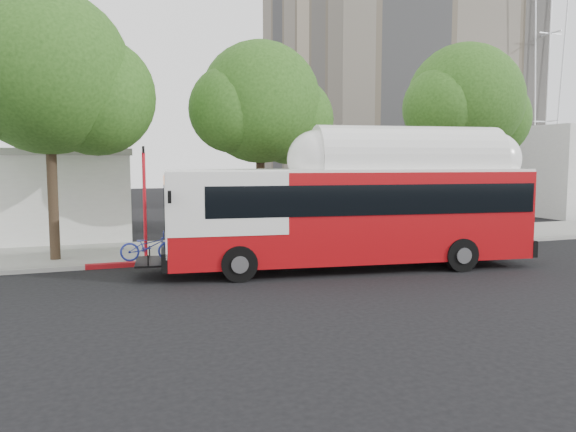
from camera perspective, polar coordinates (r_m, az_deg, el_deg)
name	(u,v)px	position (r m, az deg, el deg)	size (l,w,h in m)	color
ground	(344,275)	(18.62, 5.73, -5.95)	(120.00, 120.00, 0.00)	black
sidewalk	(279,245)	(24.53, -0.91, -2.91)	(60.00, 5.00, 0.15)	gray
curb_strip	(301,254)	(22.12, 1.32, -3.86)	(60.00, 0.30, 0.15)	gray
red_curb_segment	(227,258)	(21.22, -6.27, -4.29)	(10.00, 0.32, 0.16)	maroon
street_tree_left	(62,80)	(22.15, -21.94, 12.70)	(6.67, 5.80, 9.74)	#2D2116
street_tree_mid	(269,108)	(23.74, -1.95, 10.91)	(5.75, 5.00, 8.62)	#2D2116
street_tree_right	(472,107)	(28.38, 18.15, 10.49)	(6.21, 5.40, 9.18)	#2D2116
apartment_tower	(392,1)	(53.28, 10.52, 20.71)	(18.00, 18.00, 37.00)	tan
transit_bus	(353,216)	(19.39, 6.65, 0.03)	(13.56, 4.34, 3.95)	#A10B0F
signal_pole	(145,204)	(20.97, -14.36, 1.23)	(0.12, 0.40, 4.25)	red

